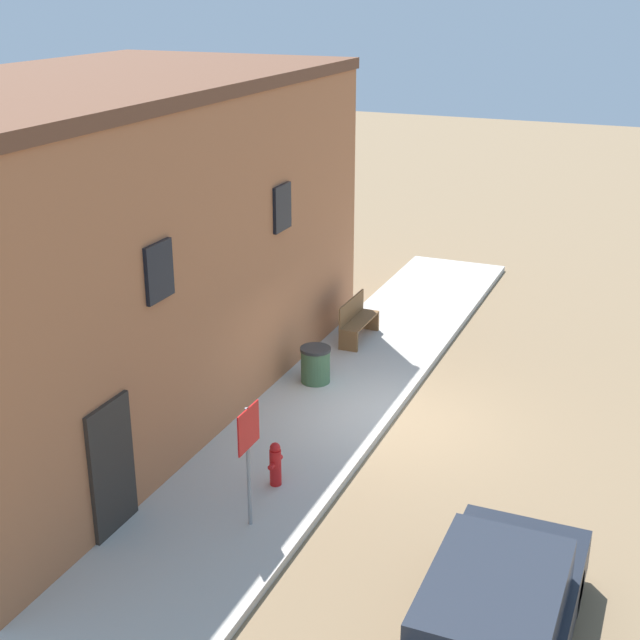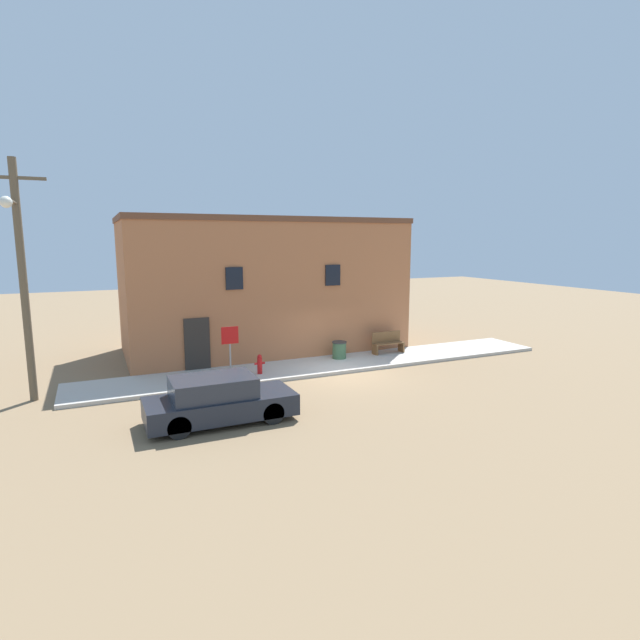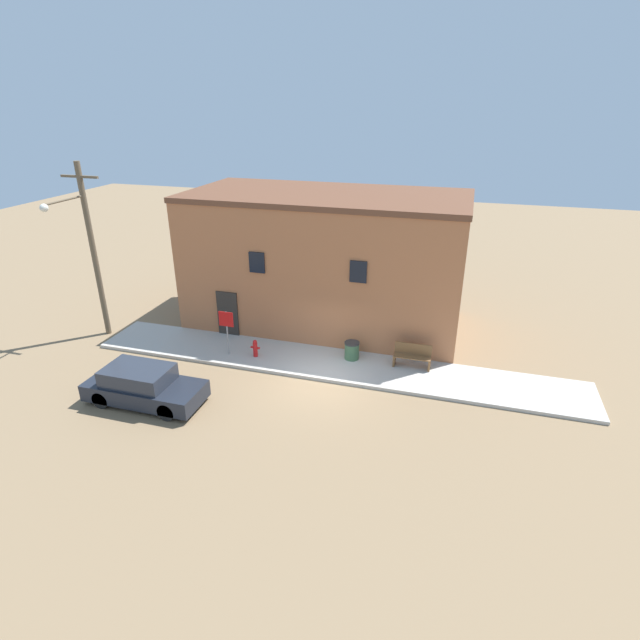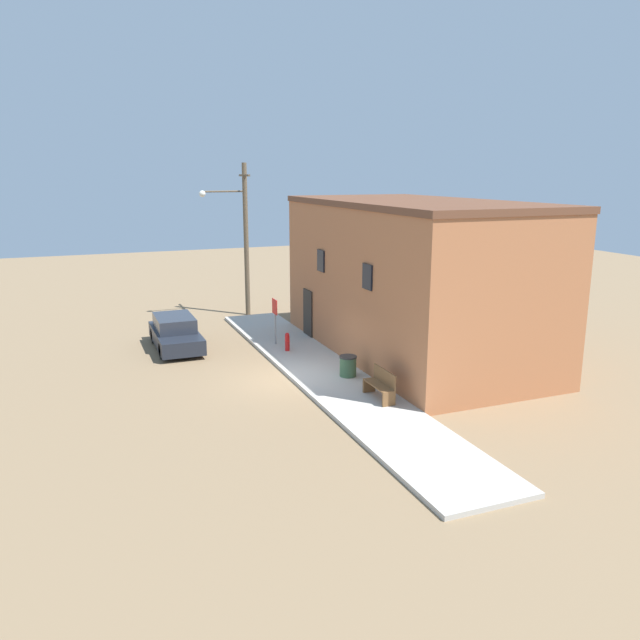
{
  "view_description": "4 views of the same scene",
  "coord_description": "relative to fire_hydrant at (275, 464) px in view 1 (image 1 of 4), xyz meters",
  "views": [
    {
      "loc": [
        -14.49,
        -4.57,
        7.83
      ],
      "look_at": [
        -0.42,
        1.34,
        2.0
      ],
      "focal_mm": 50.0,
      "sensor_mm": 36.0,
      "label": 1
    },
    {
      "loc": [
        -8.81,
        -16.94,
        5.24
      ],
      "look_at": [
        -0.42,
        1.34,
        2.0
      ],
      "focal_mm": 28.0,
      "sensor_mm": 36.0,
      "label": 2
    },
    {
      "loc": [
        4.73,
        -16.06,
        10.06
      ],
      "look_at": [
        -0.42,
        1.34,
        2.0
      ],
      "focal_mm": 28.0,
      "sensor_mm": 36.0,
      "label": 3
    },
    {
      "loc": [
        20.25,
        -6.89,
        7.28
      ],
      "look_at": [
        -0.42,
        1.34,
        2.0
      ],
      "focal_mm": 35.0,
      "sensor_mm": 36.0,
      "label": 4
    }
  ],
  "objects": [
    {
      "name": "fire_hydrant",
      "position": [
        0.0,
        0.0,
        0.0
      ],
      "size": [
        0.4,
        0.19,
        0.76
      ],
      "color": "red",
      "rests_on": "sidewalk"
    },
    {
      "name": "parked_car",
      "position": [
        -2.56,
        -4.12,
        0.13
      ],
      "size": [
        4.25,
        1.74,
        1.37
      ],
      "color": "black",
      "rests_on": "ground"
    },
    {
      "name": "brick_building",
      "position": [
        1.74,
        4.74,
        2.6
      ],
      "size": [
        12.66,
        6.2,
        6.23
      ],
      "color": "#B26B42",
      "rests_on": "ground"
    },
    {
      "name": "ground_plane",
      "position": [
        3.14,
        -0.98,
        -0.52
      ],
      "size": [
        80.0,
        80.0,
        0.0
      ],
      "primitive_type": "plane",
      "color": "#846B4C"
    },
    {
      "name": "sidewalk",
      "position": [
        3.14,
        0.36,
        -0.45
      ],
      "size": [
        20.27,
        2.68,
        0.14
      ],
      "color": "#BCB7AD",
      "rests_on": "ground"
    },
    {
      "name": "stop_sign",
      "position": [
        -1.17,
        -0.14,
        0.97
      ],
      "size": [
        0.64,
        0.06,
        1.95
      ],
      "color": "gray",
      "rests_on": "sidewalk"
    },
    {
      "name": "trash_bin",
      "position": [
        3.92,
        0.96,
        -0.0
      ],
      "size": [
        0.63,
        0.63,
        0.75
      ],
      "color": "#426642",
      "rests_on": "sidewalk"
    },
    {
      "name": "bench",
      "position": [
        6.41,
        1.0,
        0.08
      ],
      "size": [
        1.48,
        0.44,
        0.97
      ],
      "color": "brown",
      "rests_on": "sidewalk"
    }
  ]
}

